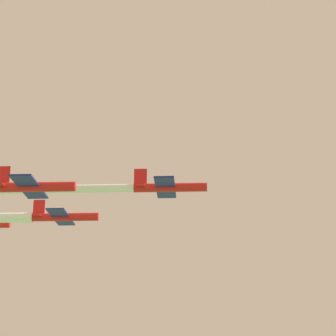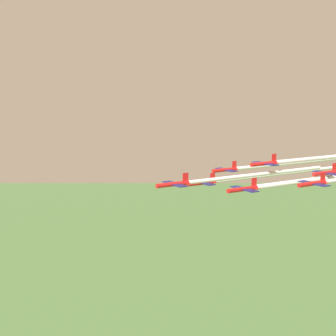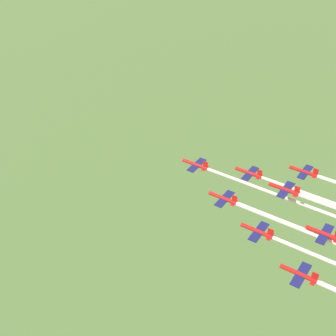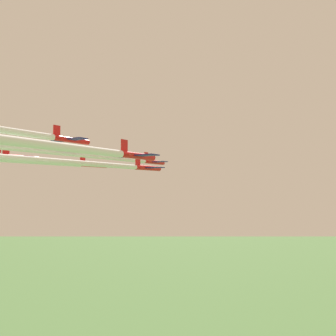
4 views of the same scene
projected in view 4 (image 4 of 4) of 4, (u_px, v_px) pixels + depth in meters
The scene contains 9 objects.
jet_0 at pixel (153, 162), 93.19m from camera, with size 9.31×8.90×3.11m.
jet_1 at pixel (93, 165), 85.31m from camera, with size 9.31×8.90×3.11m.
jet_2 at pixel (147, 168), 75.70m from camera, with size 9.31×8.90×3.11m.
jet_3 at pixel (20, 157), 77.58m from camera, with size 9.31×8.90×3.11m.
jet_4 at pixel (70, 140), 68.17m from camera, with size 9.31×8.90×3.11m.
jet_5 at pixel (137, 156), 58.41m from camera, with size 9.31×8.90×3.11m.
smoke_trail_0 at pixel (76, 154), 69.46m from camera, with size 47.64×8.34×1.03m.
smoke_trail_1 at pixel (21, 160), 68.32m from camera, with size 31.83×6.26×1.39m.
smoke_trail_2 at pixel (22, 159), 49.17m from camera, with size 54.24×9.34×1.00m.
Camera 4 is at (-53.89, 1.70, 158.22)m, focal length 35.00 mm.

